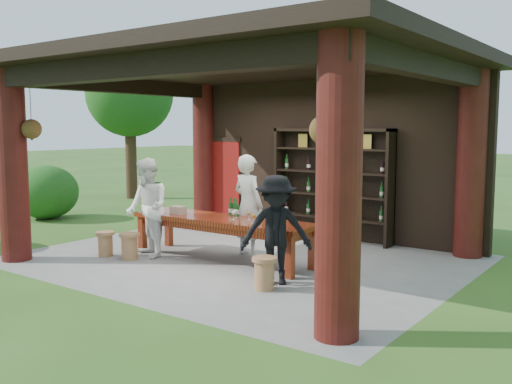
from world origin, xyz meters
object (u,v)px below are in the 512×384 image
Objects in this scene: tasting_table at (222,224)px; stool_near_left at (130,245)px; wine_shelf at (332,184)px; guest_man at (276,230)px; napkin_basket at (178,210)px; host at (248,205)px; guest_woman at (147,208)px; stool_near_right at (264,272)px; stool_far_left at (105,243)px.

stool_near_left is (-1.35, -0.91, -0.39)m from tasting_table.
wine_shelf is 1.61× the size of guest_man.
stool_near_left is 1.06m from napkin_basket.
host reaches higher than guest_woman.
host is 1.03× the size of guest_woman.
host is 7.03× the size of napkin_basket.
wine_shelf is at bearing -93.66° from host.
wine_shelf is 1.46× the size of guest_woman.
guest_woman is at bearing 139.54° from guest_man.
wine_shelf is at bearing 104.85° from stool_near_right.
tasting_table is at bearing 48.75° from guest_woman.
stool_near_left is 0.98× the size of stool_near_right.
stool_near_right is at bearing -0.77° from stool_far_left.
stool_far_left is at bearing -152.12° from tasting_table.
stool_far_left is at bearing -170.37° from stool_near_left.
napkin_basket is (0.44, 0.78, 0.57)m from stool_near_left.
host is at bearing 45.19° from stool_near_left.
wine_shelf is 2.87m from tasting_table.
host is 1.27m from napkin_basket.
host reaches higher than napkin_basket.
wine_shelf reaches higher than tasting_table.
napkin_basket is at bearing 60.64° from stool_near_left.
tasting_table is 7.48× the size of stool_near_left.
stool_near_right is 1.07× the size of stool_far_left.
guest_man is at bearing 4.89° from stool_far_left.
tasting_table is at bearing 147.55° from stool_near_right.
wine_shelf is 5.49× the size of stool_near_right.
tasting_table is 2.15× the size of guest_man.
stool_near_right reaches higher than stool_far_left.
guest_woman is at bearing -125.88° from napkin_basket.
guest_woman is 6.82× the size of napkin_basket.
napkin_basket is at bearing 77.76° from guest_woman.
guest_man reaches higher than stool_near_left.
napkin_basket is at bearing 160.33° from stool_near_right.
stool_far_left is 1.44m from napkin_basket.
guest_man reaches higher than tasting_table.
wine_shelf is 5.58× the size of stool_near_left.
guest_woman reaches higher than stool_near_left.
stool_near_right is (1.65, -1.05, -0.38)m from tasting_table.
guest_woman is 2.86m from guest_man.
wine_shelf is at bearing 67.72° from guest_man.
wine_shelf reaches higher than stool_far_left.
stool_near_left is at bearing -119.36° from napkin_basket.
stool_far_left is 1.71× the size of napkin_basket.
tasting_table is 1.96× the size of guest_woman.
tasting_table is at bearing 8.29° from napkin_basket.
tasting_table is 1.91× the size of host.
tasting_table reaches higher than stool_near_right.
stool_far_left is at bearing 146.89° from guest_man.
stool_near_left is 3.01m from stool_near_right.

